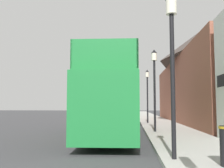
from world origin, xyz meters
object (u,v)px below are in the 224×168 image
tour_bus (112,102)px  lamp_post_second (154,75)px  parked_car_ahead_of_bus (127,117)px  lamp_post_nearest (172,43)px  lamp_post_third (147,86)px

tour_bus → lamp_post_second: size_ratio=2.27×
parked_car_ahead_of_bus → lamp_post_nearest: size_ratio=0.84×
tour_bus → lamp_post_second: 3.31m
parked_car_ahead_of_bus → lamp_post_third: (1.80, 0.47, 2.76)m
lamp_post_second → lamp_post_third: size_ratio=1.02×
parked_car_ahead_of_bus → lamp_post_nearest: lamp_post_nearest is taller
parked_car_ahead_of_bus → lamp_post_second: size_ratio=0.84×
lamp_post_third → lamp_post_nearest: bearing=-90.9°
tour_bus → lamp_post_third: bearing=73.8°
tour_bus → lamp_post_third: 9.96m
lamp_post_nearest → lamp_post_second: size_ratio=1.00×
lamp_post_nearest → lamp_post_third: 16.05m
parked_car_ahead_of_bus → lamp_post_third: lamp_post_third is taller
parked_car_ahead_of_bus → lamp_post_third: 3.33m
tour_bus → parked_car_ahead_of_bus: (0.73, 9.03, -1.17)m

